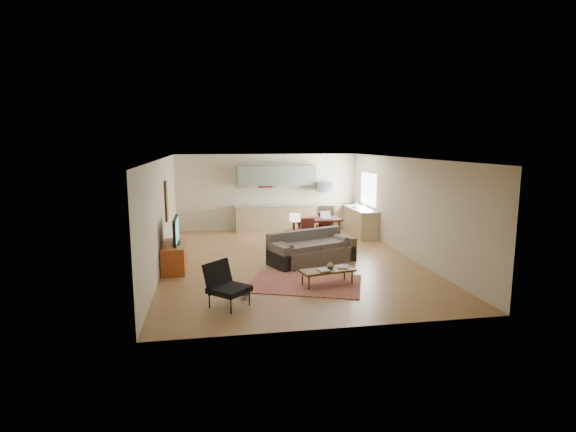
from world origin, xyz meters
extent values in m
plane|color=olive|center=(0.00, 0.00, 0.00)|extent=(9.00, 9.00, 0.00)
plane|color=white|center=(0.00, 0.00, 2.70)|extent=(9.00, 9.00, 0.00)
plane|color=#C1B89B|center=(0.00, 4.50, 1.35)|extent=(6.50, 0.00, 6.50)
plane|color=#C1B89B|center=(0.00, -4.50, 1.35)|extent=(6.50, 0.00, 6.50)
plane|color=#C1B89B|center=(-3.25, 0.00, 1.35)|extent=(0.00, 9.00, 9.00)
plane|color=#C1B89B|center=(3.25, 0.00, 1.35)|extent=(0.00, 9.00, 9.00)
cube|color=#A5A8AD|center=(2.00, 4.18, 0.45)|extent=(0.62, 0.62, 0.90)
cube|color=#A5A8AD|center=(2.00, 4.20, 1.55)|extent=(0.62, 0.40, 0.35)
cube|color=slate|center=(0.30, 4.33, 1.95)|extent=(2.80, 0.34, 0.70)
cube|color=white|center=(3.23, 3.00, 1.55)|extent=(0.02, 1.40, 1.05)
cube|color=maroon|center=(-0.02, -2.05, 0.01)|extent=(2.88, 2.43, 0.02)
imported|color=maroon|center=(0.22, -2.31, 0.37)|extent=(0.30, 0.36, 0.03)
imported|color=navy|center=(0.75, -2.06, 0.37)|extent=(0.47, 0.49, 0.02)
imported|color=black|center=(0.53, -2.15, 0.44)|extent=(0.18, 0.18, 0.17)
imported|color=beige|center=(2.83, 3.02, 1.02)|extent=(0.09, 0.10, 0.19)
camera|label=1|loc=(-2.04, -11.44, 3.10)|focal=28.00mm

